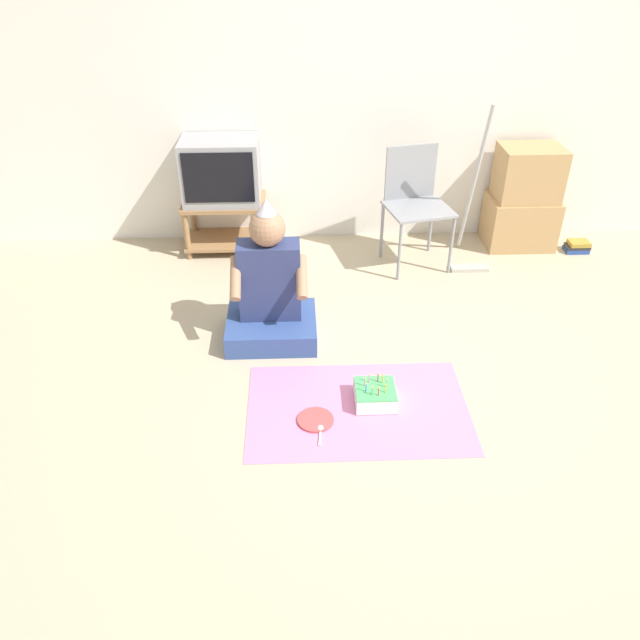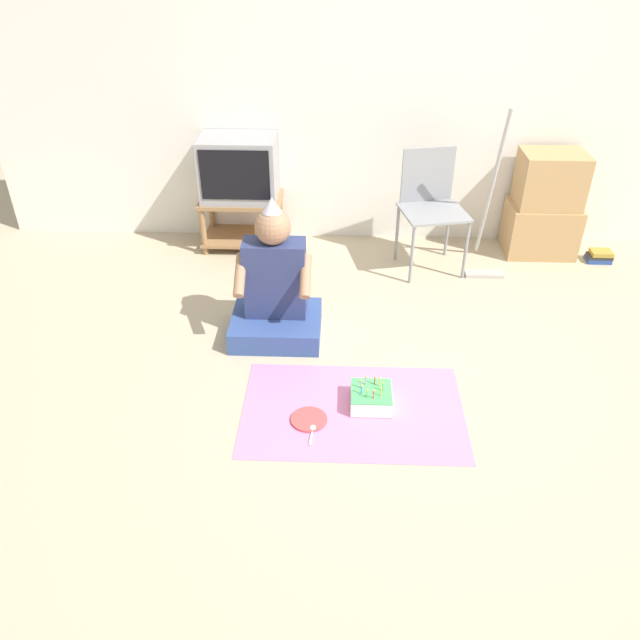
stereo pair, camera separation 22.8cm
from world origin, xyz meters
name	(u,v)px [view 2 (the right image)]	position (x,y,z in m)	size (l,w,h in m)	color
ground_plane	(427,407)	(0.00, 0.00, 0.00)	(16.00, 16.00, 0.00)	tan
wall_back	(413,73)	(0.00, 2.15, 1.27)	(6.40, 0.06, 2.55)	white
tv_stand	(242,217)	(-1.27, 1.92, 0.24)	(0.62, 0.41, 0.40)	#997047
tv	(239,168)	(-1.27, 1.92, 0.64)	(0.57, 0.39, 0.47)	#99999E
folding_chair	(431,201)	(0.15, 1.66, 0.51)	(0.52, 0.50, 0.86)	gray
cardboard_box_stack	(545,207)	(1.05, 1.90, 0.37)	(0.52, 0.38, 0.79)	tan
dust_mop	(488,226)	(0.57, 1.58, 0.36)	(0.28, 0.42, 1.22)	#B2ADA3
book_pile	(599,256)	(1.49, 1.74, 0.04)	(0.19, 0.12, 0.09)	#284793
person_seated	(275,293)	(-0.88, 0.68, 0.30)	(0.55, 0.47, 0.91)	#334C8C
party_cloth	(353,410)	(-0.40, -0.04, 0.00)	(1.19, 0.77, 0.01)	pink
birthday_cake	(371,397)	(-0.31, 0.01, 0.05)	(0.22, 0.22, 0.15)	white
paper_plate	(309,419)	(-0.64, -0.13, 0.01)	(0.19, 0.19, 0.01)	#D84C4C
plastic_spoon_near	(313,430)	(-0.61, -0.21, 0.01)	(0.04, 0.15, 0.01)	white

